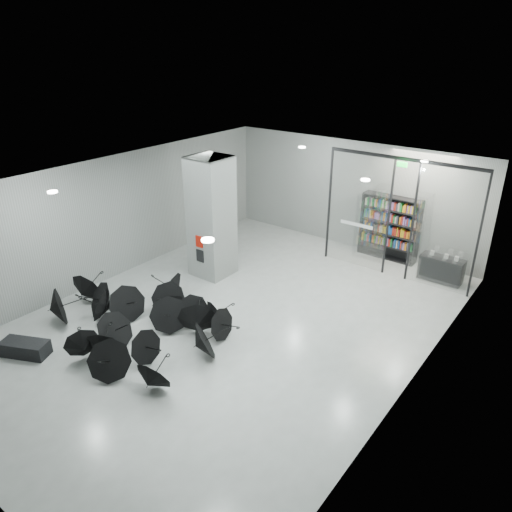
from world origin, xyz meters
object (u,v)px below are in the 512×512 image
Objects in this scene: bookshelf at (389,228)px; shop_counter at (441,269)px; column at (211,217)px; umbrella_cluster at (141,322)px; bench at (25,348)px.

shop_counter is at bearing -16.26° from bookshelf.
umbrella_cluster is (0.91, -3.94, -1.68)m from column.
bookshelf is at bearing 163.11° from shop_counter.
column reaches higher than umbrella_cluster.
bench is 12.18m from bookshelf.
bench is (-0.66, -6.38, -1.81)m from column.
bookshelf reaches higher than umbrella_cluster.
column reaches higher than bookshelf.
shop_counter reaches higher than bench.
bookshelf is 0.39× the size of umbrella_cluster.
bench is at bearing -122.62° from umbrella_cluster.
shop_counter is at bearing 32.62° from column.
column is 2.91× the size of shop_counter.
bookshelf is 1.69× the size of shop_counter.
column is at bearing -130.30° from bookshelf.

